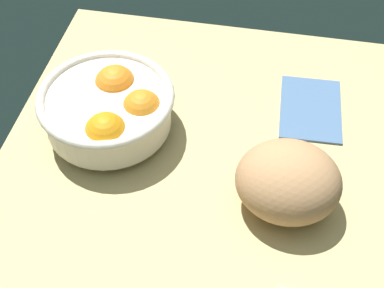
% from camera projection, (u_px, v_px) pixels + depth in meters
% --- Properties ---
extents(ground_plane, '(0.74, 0.65, 0.03)m').
position_uv_depth(ground_plane, '(194.00, 167.00, 0.89)').
color(ground_plane, tan).
extents(fruit_bowl, '(0.23, 0.23, 0.10)m').
position_uv_depth(fruit_bowl, '(110.00, 108.00, 0.88)').
color(fruit_bowl, silver).
rests_on(fruit_bowl, ground).
extents(bread_loaf, '(0.14, 0.16, 0.11)m').
position_uv_depth(bread_loaf, '(288.00, 182.00, 0.78)').
color(bread_loaf, tan).
rests_on(bread_loaf, ground).
extents(napkin_spare, '(0.16, 0.11, 0.01)m').
position_uv_depth(napkin_spare, '(311.00, 108.00, 0.95)').
color(napkin_spare, '#4A6993').
rests_on(napkin_spare, ground).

